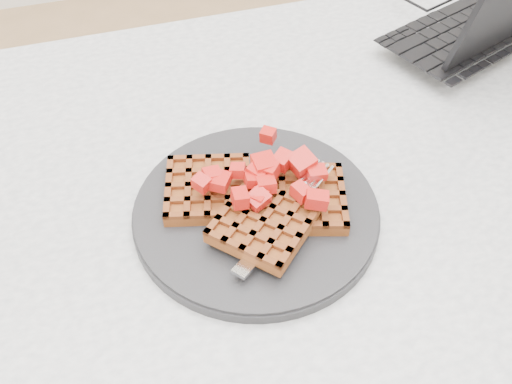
{
  "coord_description": "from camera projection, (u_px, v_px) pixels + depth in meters",
  "views": [
    {
      "loc": [
        -0.28,
        -0.43,
        1.24
      ],
      "look_at": [
        -0.15,
        -0.04,
        0.79
      ],
      "focal_mm": 40.0,
      "sensor_mm": 36.0,
      "label": 1
    }
  ],
  "objects": [
    {
      "name": "plate",
      "position": [
        256.0,
        212.0,
        0.63
      ],
      "size": [
        0.27,
        0.27,
        0.02
      ],
      "primitive_type": "cylinder",
      "color": "black",
      "rests_on": "table"
    },
    {
      "name": "strawberry_pile",
      "position": [
        256.0,
        183.0,
        0.6
      ],
      "size": [
        0.15,
        0.15,
        0.02
      ],
      "primitive_type": null,
      "color": "#A10100",
      "rests_on": "waffles"
    },
    {
      "name": "laptop",
      "position": [
        477.0,
        6.0,
        0.88
      ],
      "size": [
        0.42,
        0.36,
        0.25
      ],
      "rotation": [
        0.0,
        0.0,
        3.49
      ],
      "color": "black",
      "rests_on": "table"
    },
    {
      "name": "fork",
      "position": [
        291.0,
        216.0,
        0.61
      ],
      "size": [
        0.16,
        0.13,
        0.02
      ],
      "primitive_type": null,
      "rotation": [
        0.0,
        0.0,
        -0.91
      ],
      "color": "silver",
      "rests_on": "plate"
    },
    {
      "name": "table",
      "position": [
        356.0,
        225.0,
        0.78
      ],
      "size": [
        1.2,
        0.8,
        0.75
      ],
      "color": "silver",
      "rests_on": "ground"
    },
    {
      "name": "waffles",
      "position": [
        257.0,
        202.0,
        0.62
      ],
      "size": [
        0.21,
        0.2,
        0.03
      ],
      "color": "brown",
      "rests_on": "plate"
    }
  ]
}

